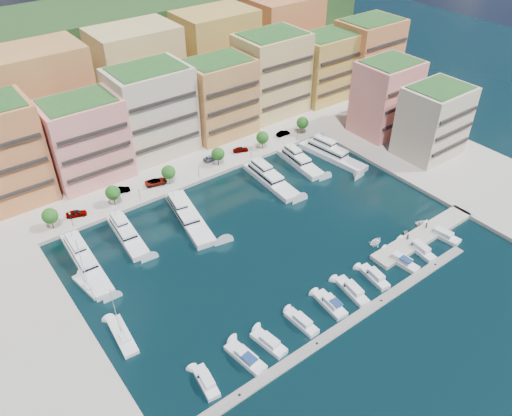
# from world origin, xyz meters

# --- Properties ---
(ground) EXTENTS (400.00, 400.00, 0.00)m
(ground) POSITION_xyz_m (0.00, 0.00, 0.00)
(ground) COLOR black
(ground) RESTS_ON ground
(north_quay) EXTENTS (220.00, 64.00, 2.00)m
(north_quay) POSITION_xyz_m (0.00, 62.00, 0.00)
(north_quay) COLOR #9E998E
(north_quay) RESTS_ON ground
(east_quay) EXTENTS (34.00, 76.00, 2.00)m
(east_quay) POSITION_xyz_m (62.00, -8.00, 0.00)
(east_quay) COLOR #9E998E
(east_quay) RESTS_ON ground
(west_quay) EXTENTS (34.00, 76.00, 2.00)m
(west_quay) POSITION_xyz_m (-62.00, -8.00, 0.00)
(west_quay) COLOR #9E998E
(west_quay) RESTS_ON ground
(hillside) EXTENTS (240.00, 40.00, 58.00)m
(hillside) POSITION_xyz_m (0.00, 110.00, 0.00)
(hillside) COLOR #1C3516
(hillside) RESTS_ON ground
(south_pontoon) EXTENTS (72.00, 2.20, 0.35)m
(south_pontoon) POSITION_xyz_m (-3.00, -30.00, 0.00)
(south_pontoon) COLOR gray
(south_pontoon) RESTS_ON ground
(finger_pier) EXTENTS (32.00, 5.00, 2.00)m
(finger_pier) POSITION_xyz_m (30.00, -22.00, 0.00)
(finger_pier) COLOR #9E998E
(finger_pier) RESTS_ON ground
(apartment_2) EXTENTS (20.00, 15.50, 22.80)m
(apartment_2) POSITION_xyz_m (-23.00, 49.99, 12.31)
(apartment_2) COLOR #F19186
(apartment_2) RESTS_ON north_quay
(apartment_3) EXTENTS (22.00, 16.50, 25.80)m
(apartment_3) POSITION_xyz_m (-2.00, 51.99, 13.81)
(apartment_3) COLOR beige
(apartment_3) RESTS_ON north_quay
(apartment_4) EXTENTS (20.00, 15.50, 23.80)m
(apartment_4) POSITION_xyz_m (20.00, 49.99, 12.81)
(apartment_4) COLOR #D6A050
(apartment_4) RESTS_ON north_quay
(apartment_5) EXTENTS (22.00, 16.50, 26.80)m
(apartment_5) POSITION_xyz_m (42.00, 51.99, 14.31)
(apartment_5) COLOR #D8BC72
(apartment_5) RESTS_ON north_quay
(apartment_6) EXTENTS (20.00, 15.50, 22.80)m
(apartment_6) POSITION_xyz_m (64.00, 49.99, 12.31)
(apartment_6) COLOR #C19346
(apartment_6) RESTS_ON north_quay
(apartment_7) EXTENTS (22.00, 16.50, 24.80)m
(apartment_7) POSITION_xyz_m (84.00, 47.99, 13.31)
(apartment_7) COLOR #C97743
(apartment_7) RESTS_ON north_quay
(apartment_east_a) EXTENTS (18.00, 14.50, 22.80)m
(apartment_east_a) POSITION_xyz_m (62.00, 19.99, 12.31)
(apartment_east_a) COLOR #F19186
(apartment_east_a) RESTS_ON east_quay
(apartment_east_b) EXTENTS (18.00, 14.50, 20.80)m
(apartment_east_b) POSITION_xyz_m (62.00, 1.99, 11.31)
(apartment_east_b) COLOR beige
(apartment_east_b) RESTS_ON east_quay
(backblock_1) EXTENTS (26.00, 18.00, 30.00)m
(backblock_1) POSITION_xyz_m (-25.00, 74.00, 16.00)
(backblock_1) COLOR #D6A050
(backblock_1) RESTS_ON north_quay
(backblock_2) EXTENTS (26.00, 18.00, 30.00)m
(backblock_2) POSITION_xyz_m (5.00, 74.00, 16.00)
(backblock_2) COLOR #D8BC72
(backblock_2) RESTS_ON north_quay
(backblock_3) EXTENTS (26.00, 18.00, 30.00)m
(backblock_3) POSITION_xyz_m (35.00, 74.00, 16.00)
(backblock_3) COLOR #C19346
(backblock_3) RESTS_ON north_quay
(backblock_4) EXTENTS (26.00, 18.00, 30.00)m
(backblock_4) POSITION_xyz_m (65.00, 74.00, 16.00)
(backblock_4) COLOR #C97743
(backblock_4) RESTS_ON north_quay
(tree_0) EXTENTS (3.80, 3.80, 5.65)m
(tree_0) POSITION_xyz_m (-40.00, 33.50, 4.74)
(tree_0) COLOR #473323
(tree_0) RESTS_ON north_quay
(tree_1) EXTENTS (3.80, 3.80, 5.65)m
(tree_1) POSITION_xyz_m (-24.00, 33.50, 4.74)
(tree_1) COLOR #473323
(tree_1) RESTS_ON north_quay
(tree_2) EXTENTS (3.80, 3.80, 5.65)m
(tree_2) POSITION_xyz_m (-8.00, 33.50, 4.74)
(tree_2) COLOR #473323
(tree_2) RESTS_ON north_quay
(tree_3) EXTENTS (3.80, 3.80, 5.65)m
(tree_3) POSITION_xyz_m (8.00, 33.50, 4.74)
(tree_3) COLOR #473323
(tree_3) RESTS_ON north_quay
(tree_4) EXTENTS (3.80, 3.80, 5.65)m
(tree_4) POSITION_xyz_m (24.00, 33.50, 4.74)
(tree_4) COLOR #473323
(tree_4) RESTS_ON north_quay
(tree_5) EXTENTS (3.80, 3.80, 5.65)m
(tree_5) POSITION_xyz_m (40.00, 33.50, 4.74)
(tree_5) COLOR #473323
(tree_5) RESTS_ON north_quay
(lamppost_0) EXTENTS (0.30, 0.30, 4.20)m
(lamppost_0) POSITION_xyz_m (-36.00, 31.20, 3.83)
(lamppost_0) COLOR black
(lamppost_0) RESTS_ON north_quay
(lamppost_1) EXTENTS (0.30, 0.30, 4.20)m
(lamppost_1) POSITION_xyz_m (-18.00, 31.20, 3.83)
(lamppost_1) COLOR black
(lamppost_1) RESTS_ON north_quay
(lamppost_2) EXTENTS (0.30, 0.30, 4.20)m
(lamppost_2) POSITION_xyz_m (0.00, 31.20, 3.83)
(lamppost_2) COLOR black
(lamppost_2) RESTS_ON north_quay
(lamppost_3) EXTENTS (0.30, 0.30, 4.20)m
(lamppost_3) POSITION_xyz_m (18.00, 31.20, 3.83)
(lamppost_3) COLOR black
(lamppost_3) RESTS_ON north_quay
(lamppost_4) EXTENTS (0.30, 0.30, 4.20)m
(lamppost_4) POSITION_xyz_m (36.00, 31.20, 3.83)
(lamppost_4) COLOR black
(lamppost_4) RESTS_ON north_quay
(yacht_0) EXTENTS (5.13, 24.11, 7.30)m
(yacht_0) POSITION_xyz_m (-38.39, 18.03, 1.21)
(yacht_0) COLOR white
(yacht_0) RESTS_ON ground
(yacht_1) EXTENTS (5.73, 18.13, 7.30)m
(yacht_1) POSITION_xyz_m (-26.85, 20.79, 1.09)
(yacht_1) COLOR white
(yacht_1) RESTS_ON ground
(yacht_2) EXTENTS (8.99, 23.83, 7.30)m
(yacht_2) POSITION_xyz_m (-11.44, 18.32, 1.21)
(yacht_2) COLOR white
(yacht_2) RESTS_ON ground
(yacht_4) EXTENTS (6.34, 21.54, 7.30)m
(yacht_4) POSITION_xyz_m (15.29, 19.20, 1.09)
(yacht_4) COLOR white
(yacht_4) RESTS_ON ground
(yacht_5) EXTENTS (6.13, 17.83, 7.30)m
(yacht_5) POSITION_xyz_m (27.83, 20.99, 1.21)
(yacht_5) COLOR white
(yacht_5) RESTS_ON ground
(yacht_6) EXTENTS (7.60, 23.25, 7.30)m
(yacht_6) POSITION_xyz_m (38.04, 18.54, 1.21)
(yacht_6) COLOR white
(yacht_6) RESTS_ON ground
(cruiser_0) EXTENTS (3.33, 7.46, 2.55)m
(cruiser_0) POSITION_xyz_m (-33.27, -24.58, 0.55)
(cruiser_0) COLOR silver
(cruiser_0) RESTS_ON ground
(cruiser_1) EXTENTS (3.97, 9.09, 2.66)m
(cruiser_1) POSITION_xyz_m (-24.73, -24.62, 0.57)
(cruiser_1) COLOR silver
(cruiser_1) RESTS_ON ground
(cruiser_2) EXTENTS (3.58, 7.87, 2.55)m
(cruiser_2) POSITION_xyz_m (-19.26, -24.58, 0.55)
(cruiser_2) COLOR silver
(cruiser_2) RESTS_ON ground
(cruiser_3) EXTENTS (2.76, 7.75, 2.55)m
(cruiser_3) POSITION_xyz_m (-11.07, -24.58, 0.55)
(cruiser_3) COLOR silver
(cruiser_3) RESTS_ON ground
(cruiser_4) EXTENTS (3.39, 8.22, 2.66)m
(cruiser_4) POSITION_xyz_m (-3.25, -24.61, 0.57)
(cruiser_4) COLOR silver
(cruiser_4) RESTS_ON ground
(cruiser_5) EXTENTS (3.70, 9.11, 2.55)m
(cruiser_5) POSITION_xyz_m (3.05, -24.60, 0.55)
(cruiser_5) COLOR silver
(cruiser_5) RESTS_ON ground
(cruiser_6) EXTENTS (3.48, 8.22, 2.55)m
(cruiser_6) POSITION_xyz_m (9.90, -24.59, 0.55)
(cruiser_6) COLOR silver
(cruiser_6) RESTS_ON ground
(cruiser_7) EXTENTS (3.32, 9.16, 2.66)m
(cruiser_7) POSITION_xyz_m (18.42, -24.62, 0.57)
(cruiser_7) COLOR silver
(cruiser_7) RESTS_ON ground
(cruiser_8) EXTENTS (3.56, 9.29, 2.55)m
(cruiser_8) POSITION_xyz_m (25.04, -24.60, 0.55)
(cruiser_8) COLOR silver
(cruiser_8) RESTS_ON ground
(cruiser_9) EXTENTS (3.86, 9.26, 2.55)m
(cruiser_9) POSITION_xyz_m (33.57, -24.60, 0.55)
(cruiser_9) COLOR silver
(cruiser_9) RESTS_ON ground
(sailboat_2) EXTENTS (4.00, 9.37, 13.20)m
(sailboat_2) POSITION_xyz_m (-40.61, 10.48, 0.31)
(sailboat_2) COLOR white
(sailboat_2) RESTS_ON ground
(sailboat_1) EXTENTS (3.67, 10.68, 13.20)m
(sailboat_1) POSITION_xyz_m (-40.59, -6.31, 0.30)
(sailboat_1) COLOR white
(sailboat_1) RESTS_ON ground
(tender_2) EXTENTS (3.88, 3.16, 0.70)m
(tender_2) POSITION_xyz_m (33.78, -18.62, 0.35)
(tender_2) COLOR silver
(tender_2) RESTS_ON ground
(tender_1) EXTENTS (1.89, 1.73, 0.84)m
(tender_1) POSITION_xyz_m (27.73, -18.57, 0.42)
(tender_1) COLOR beige
(tender_1) RESTS_ON ground
(tender_0) EXTENTS (4.18, 3.32, 0.78)m
(tender_0) POSITION_xyz_m (19.22, -16.73, 0.39)
(tender_0) COLOR white
(tender_0) RESTS_ON ground
(tender_3) EXTENTS (1.63, 1.51, 0.71)m
(tender_3) POSITION_xyz_m (33.61, -18.67, 0.35)
(tender_3) COLOR beige
(tender_3) RESTS_ON ground
(car_0) EXTENTS (5.37, 3.56, 1.70)m
(car_0) POSITION_xyz_m (-33.68, 34.76, 1.85)
(car_0) COLOR gray
(car_0) RESTS_ON north_quay
(car_1) EXTENTS (4.86, 2.74, 1.51)m
(car_1) POSITION_xyz_m (-20.29, 37.66, 1.76)
(car_1) COLOR gray
(car_1) RESTS_ON north_quay
(car_2) EXTENTS (6.39, 3.98, 1.65)m
(car_2) POSITION_xyz_m (-11.07, 35.48, 1.82)
(car_2) COLOR gray
(car_2) RESTS_ON north_quay
(car_3) EXTENTS (5.14, 2.17, 1.48)m
(car_3) POSITION_xyz_m (7.86, 37.07, 1.74)
(car_3) COLOR gray
(car_3) RESTS_ON north_quay
(car_4) EXTENTS (4.97, 3.27, 1.57)m
(car_4) POSITION_xyz_m (17.56, 35.85, 1.79)
(car_4) COLOR gray
(car_4) RESTS_ON north_quay
(car_5) EXTENTS (4.59, 1.73, 1.50)m
(car_5) POSITION_xyz_m (34.25, 36.03, 1.75)
(car_5) COLOR gray
(car_5) RESTS_ON north_quay
(person_0) EXTENTS (0.70, 0.80, 1.85)m
(person_0) POSITION_xyz_m (24.84, -21.13, 1.92)
(person_0) COLOR #283551
(person_0) RESTS_ON finger_pier
(person_1) EXTENTS (0.88, 0.72, 1.69)m
(person_1) POSITION_xyz_m (32.04, -20.90, 1.84)
(person_1) COLOR #4C372D
(person_1) RESTS_ON finger_pier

